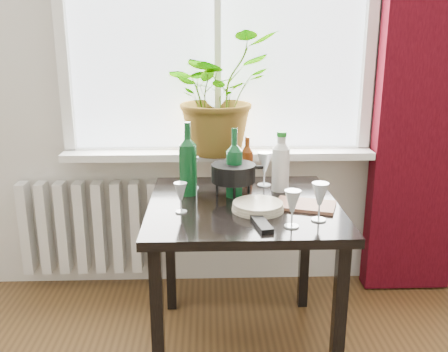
{
  "coord_description": "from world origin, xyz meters",
  "views": [
    {
      "loc": [
        -0.06,
        -0.57,
        1.48
      ],
      "look_at": [
        0.01,
        1.55,
        0.87
      ],
      "focal_mm": 40.0,
      "sensor_mm": 36.0,
      "label": 1
    }
  ],
  "objects_px": {
    "cleaning_bottle": "(281,161)",
    "wineglass_back_center": "(264,169)",
    "wine_bottle_right": "(234,162)",
    "bottle_amber": "(247,160)",
    "fondue_pot": "(233,181)",
    "table": "(243,222)",
    "wineglass_front_right": "(292,208)",
    "tv_remote": "(262,224)",
    "potted_plant": "(218,93)",
    "wineglass_far_right": "(320,201)",
    "radiator": "(91,227)",
    "cutting_board": "(305,205)",
    "wineglass_back_left": "(192,172)",
    "wineglass_front_left": "(181,197)",
    "wine_bottle_left": "(188,158)",
    "plate_stack": "(258,206)"
  },
  "relations": [
    {
      "from": "cleaning_bottle",
      "to": "wineglass_back_center",
      "type": "bearing_deg",
      "value": 130.71
    },
    {
      "from": "wine_bottle_right",
      "to": "bottle_amber",
      "type": "distance_m",
      "value": 0.22
    },
    {
      "from": "bottle_amber",
      "to": "fondue_pot",
      "type": "distance_m",
      "value": 0.23
    },
    {
      "from": "table",
      "to": "wineglass_front_right",
      "type": "xyz_separation_m",
      "value": [
        0.17,
        -0.29,
        0.17
      ]
    },
    {
      "from": "wineglass_back_center",
      "to": "tv_remote",
      "type": "xyz_separation_m",
      "value": [
        -0.07,
        -0.54,
        -0.08
      ]
    },
    {
      "from": "potted_plant",
      "to": "wineglass_far_right",
      "type": "height_order",
      "value": "potted_plant"
    },
    {
      "from": "radiator",
      "to": "wineglass_front_right",
      "type": "xyz_separation_m",
      "value": [
        1.02,
        -0.92,
        0.44
      ]
    },
    {
      "from": "fondue_pot",
      "to": "wineglass_front_right",
      "type": "bearing_deg",
      "value": -60.69
    },
    {
      "from": "cleaning_bottle",
      "to": "wineglass_far_right",
      "type": "height_order",
      "value": "cleaning_bottle"
    },
    {
      "from": "bottle_amber",
      "to": "cutting_board",
      "type": "relative_size",
      "value": 0.95
    },
    {
      "from": "wineglass_back_center",
      "to": "cutting_board",
      "type": "height_order",
      "value": "wineglass_back_center"
    },
    {
      "from": "fondue_pot",
      "to": "cleaning_bottle",
      "type": "bearing_deg",
      "value": 22.3
    },
    {
      "from": "wineglass_back_left",
      "to": "wineglass_front_left",
      "type": "relative_size",
      "value": 1.21
    },
    {
      "from": "cutting_board",
      "to": "table",
      "type": "bearing_deg",
      "value": 168.3
    },
    {
      "from": "wineglass_front_left",
      "to": "tv_remote",
      "type": "height_order",
      "value": "wineglass_front_left"
    },
    {
      "from": "wineglass_front_left",
      "to": "fondue_pot",
      "type": "distance_m",
      "value": 0.31
    },
    {
      "from": "bottle_amber",
      "to": "wine_bottle_left",
      "type": "bearing_deg",
      "value": -150.27
    },
    {
      "from": "cutting_board",
      "to": "wineglass_far_right",
      "type": "bearing_deg",
      "value": -82.37
    },
    {
      "from": "wine_bottle_right",
      "to": "fondue_pot",
      "type": "height_order",
      "value": "wine_bottle_right"
    },
    {
      "from": "cutting_board",
      "to": "wine_bottle_left",
      "type": "bearing_deg",
      "value": 159.79
    },
    {
      "from": "table",
      "to": "plate_stack",
      "type": "distance_m",
      "value": 0.16
    },
    {
      "from": "table",
      "to": "wineglass_front_left",
      "type": "distance_m",
      "value": 0.34
    },
    {
      "from": "wine_bottle_right",
      "to": "wineglass_front_right",
      "type": "height_order",
      "value": "wine_bottle_right"
    },
    {
      "from": "wine_bottle_left",
      "to": "cutting_board",
      "type": "height_order",
      "value": "wine_bottle_left"
    },
    {
      "from": "wineglass_front_right",
      "to": "fondue_pot",
      "type": "xyz_separation_m",
      "value": [
        -0.21,
        0.38,
        0.0
      ]
    },
    {
      "from": "radiator",
      "to": "cleaning_bottle",
      "type": "distance_m",
      "value": 1.24
    },
    {
      "from": "bottle_amber",
      "to": "potted_plant",
      "type": "bearing_deg",
      "value": 119.87
    },
    {
      "from": "bottle_amber",
      "to": "tv_remote",
      "type": "xyz_separation_m",
      "value": [
        0.01,
        -0.58,
        -0.11
      ]
    },
    {
      "from": "radiator",
      "to": "wineglass_front_left",
      "type": "height_order",
      "value": "wineglass_front_left"
    },
    {
      "from": "wine_bottle_right",
      "to": "wineglass_front_right",
      "type": "xyz_separation_m",
      "value": [
        0.21,
        -0.39,
        -0.09
      ]
    },
    {
      "from": "bottle_amber",
      "to": "wineglass_front_left",
      "type": "distance_m",
      "value": 0.52
    },
    {
      "from": "wine_bottle_left",
      "to": "wineglass_front_right",
      "type": "bearing_deg",
      "value": -45.43
    },
    {
      "from": "table",
      "to": "wine_bottle_right",
      "type": "xyz_separation_m",
      "value": [
        -0.04,
        0.1,
        0.26
      ]
    },
    {
      "from": "potted_plant",
      "to": "wineglass_front_right",
      "type": "height_order",
      "value": "potted_plant"
    },
    {
      "from": "wine_bottle_right",
      "to": "fondue_pot",
      "type": "distance_m",
      "value": 0.08
    },
    {
      "from": "plate_stack",
      "to": "potted_plant",
      "type": "bearing_deg",
      "value": 103.63
    },
    {
      "from": "wine_bottle_right",
      "to": "tv_remote",
      "type": "relative_size",
      "value": 1.92
    },
    {
      "from": "cleaning_bottle",
      "to": "tv_remote",
      "type": "height_order",
      "value": "cleaning_bottle"
    },
    {
      "from": "plate_stack",
      "to": "cutting_board",
      "type": "xyz_separation_m",
      "value": [
        0.21,
        0.04,
        -0.01
      ]
    },
    {
      "from": "wineglass_front_right",
      "to": "wineglass_front_left",
      "type": "distance_m",
      "value": 0.48
    },
    {
      "from": "wineglass_front_right",
      "to": "fondue_pot",
      "type": "bearing_deg",
      "value": 119.07
    },
    {
      "from": "wineglass_front_right",
      "to": "cutting_board",
      "type": "relative_size",
      "value": 0.6
    },
    {
      "from": "wineglass_back_left",
      "to": "cutting_board",
      "type": "bearing_deg",
      "value": -29.55
    },
    {
      "from": "wine_bottle_left",
      "to": "wineglass_back_center",
      "type": "distance_m",
      "value": 0.4
    },
    {
      "from": "cleaning_bottle",
      "to": "bottle_amber",
      "type": "bearing_deg",
      "value": 141.85
    },
    {
      "from": "table",
      "to": "wineglass_back_center",
      "type": "distance_m",
      "value": 0.34
    },
    {
      "from": "radiator",
      "to": "bottle_amber",
      "type": "height_order",
      "value": "bottle_amber"
    },
    {
      "from": "wine_bottle_left",
      "to": "cleaning_bottle",
      "type": "relative_size",
      "value": 1.2
    },
    {
      "from": "bottle_amber",
      "to": "cutting_board",
      "type": "height_order",
      "value": "bottle_amber"
    },
    {
      "from": "table",
      "to": "fondue_pot",
      "type": "xyz_separation_m",
      "value": [
        -0.04,
        0.09,
        0.17
      ]
    }
  ]
}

